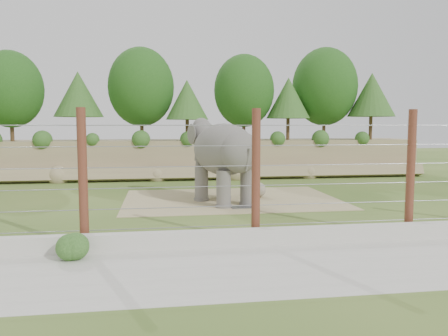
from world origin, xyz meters
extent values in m
plane|color=#3C6021|center=(0.00, 0.00, 0.00)|extent=(90.00, 90.00, 0.00)
cube|color=#927D5D|center=(0.00, 13.00, 1.25)|extent=(30.00, 4.00, 2.50)
cube|color=#927D5D|center=(0.00, 10.70, 0.35)|extent=(30.00, 1.37, 1.07)
cylinder|color=#3F2B19|center=(-12.00, 12.00, 3.38)|extent=(0.24, 0.24, 1.75)
sphere|color=#153E11|center=(-12.00, 12.00, 5.75)|extent=(4.00, 4.00, 4.00)
cylinder|color=#3F2B19|center=(-8.00, 12.50, 3.29)|extent=(0.24, 0.24, 1.58)
sphere|color=#153E11|center=(-8.00, 12.50, 5.42)|extent=(3.60, 3.60, 3.60)
cylinder|color=#3F2B19|center=(-4.00, 13.00, 3.46)|extent=(0.24, 0.24, 1.92)
sphere|color=#153E11|center=(-4.00, 13.00, 6.07)|extent=(4.40, 4.40, 4.40)
cylinder|color=#3F2B19|center=(-1.00, 11.80, 3.20)|extent=(0.24, 0.24, 1.40)
sphere|color=#153E11|center=(-1.00, 11.80, 5.10)|extent=(3.20, 3.20, 3.20)
cylinder|color=#3F2B19|center=(3.00, 12.80, 3.41)|extent=(0.24, 0.24, 1.82)
sphere|color=#153E11|center=(3.00, 12.80, 5.88)|extent=(4.16, 4.16, 4.16)
cylinder|color=#3F2B19|center=(6.00, 12.20, 3.25)|extent=(0.24, 0.24, 1.50)
sphere|color=#153E11|center=(6.00, 12.20, 5.29)|extent=(3.44, 3.44, 3.44)
cylinder|color=#3F2B19|center=(9.00, 13.20, 3.51)|extent=(0.24, 0.24, 2.03)
sphere|color=#153E11|center=(9.00, 13.20, 6.27)|extent=(4.64, 4.64, 4.64)
cylinder|color=#3F2B19|center=(12.00, 12.00, 3.32)|extent=(0.24, 0.24, 1.64)
sphere|color=#153E11|center=(12.00, 12.00, 5.55)|extent=(3.76, 3.76, 3.76)
cube|color=tan|center=(0.50, 3.00, 0.01)|extent=(10.00, 7.00, 0.02)
cube|color=#262628|center=(0.63, 0.82, 0.04)|extent=(1.00, 0.60, 0.03)
sphere|color=gray|center=(1.89, 3.33, 0.38)|extent=(0.73, 0.73, 0.73)
cube|color=beige|center=(0.00, -5.00, 0.25)|extent=(26.00, 0.35, 0.50)
cube|color=beige|center=(0.00, -7.00, 0.01)|extent=(26.00, 4.00, 0.01)
cylinder|color=#4F291B|center=(-5.00, -4.50, 2.00)|extent=(0.26, 0.26, 4.00)
cylinder|color=#4F291B|center=(0.00, -4.50, 2.00)|extent=(0.26, 0.26, 4.00)
cylinder|color=#4F291B|center=(5.00, -4.50, 2.00)|extent=(0.26, 0.26, 4.00)
cylinder|color=#94949A|center=(0.00, -4.50, 0.50)|extent=(20.00, 0.02, 0.02)
cylinder|color=#94949A|center=(0.00, -4.50, 1.10)|extent=(20.00, 0.02, 0.02)
cylinder|color=#94949A|center=(0.00, -4.50, 1.70)|extent=(20.00, 0.02, 0.02)
cylinder|color=#94949A|center=(0.00, -4.50, 2.30)|extent=(20.00, 0.02, 0.02)
cylinder|color=#94949A|center=(0.00, -4.50, 2.90)|extent=(20.00, 0.02, 0.02)
cylinder|color=#94949A|center=(0.00, -4.50, 3.50)|extent=(20.00, 0.02, 0.02)
sphere|color=#2A521D|center=(-5.24, -5.80, 0.37)|extent=(0.72, 0.72, 0.72)
camera|label=1|loc=(-2.85, -17.18, 3.50)|focal=35.00mm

